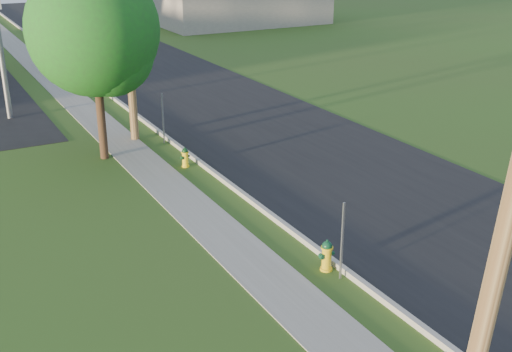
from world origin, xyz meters
The scene contains 11 objects.
road centered at (4.50, 10.00, 0.01)m, with size 8.00×120.00×0.02m, color black.
curb centered at (0.50, 10.00, 0.07)m, with size 0.15×120.00×0.15m, color #9E9B92.
sidewalk centered at (-1.25, 10.00, 0.01)m, with size 1.50×120.00×0.03m, color gray.
utility_pole_mid centered at (-0.60, 17.00, 4.95)m, with size 1.40×0.32×9.80m.
sign_post_near centered at (0.25, 4.20, 1.00)m, with size 0.05×0.04×2.00m, color gray.
sign_post_mid centered at (0.25, 16.00, 1.00)m, with size 0.05×0.04×2.00m, color gray.
sign_post_far centered at (0.25, 28.20, 1.00)m, with size 0.05×0.04×2.00m, color gray.
tree_verge centered at (-2.20, 15.33, 4.45)m, with size 4.56×4.56×6.91m.
hydrant_near centered at (0.19, 4.71, 0.40)m, with size 0.42×0.38×0.83m.
hydrant_mid centered at (-0.05, 13.13, 0.35)m, with size 0.38×0.34×0.72m.
hydrant_far centered at (0.10, 26.86, 0.34)m, with size 0.37×0.33×0.70m.
Camera 1 is at (-7.97, -6.70, 7.93)m, focal length 45.00 mm.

